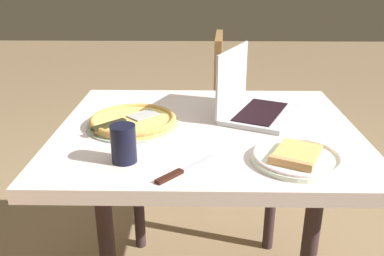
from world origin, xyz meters
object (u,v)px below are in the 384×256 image
at_px(pizza_tray, 133,121).
at_px(table_knife, 180,171).
at_px(drink_cup, 124,143).
at_px(chair_far, 199,106).
at_px(dining_table, 207,147).
at_px(pizza_plate, 297,157).
at_px(laptop, 251,102).

height_order(pizza_tray, table_knife, pizza_tray).
xyz_separation_m(pizza_tray, drink_cup, (-0.02, 0.28, 0.04)).
relative_size(drink_cup, chair_far, 0.12).
xyz_separation_m(dining_table, drink_cup, (0.25, 0.28, 0.14)).
xyz_separation_m(pizza_plate, chair_far, (0.28, -1.16, -0.24)).
height_order(dining_table, drink_cup, drink_cup).
height_order(laptop, chair_far, laptop).
bearing_deg(dining_table, table_knife, 76.78).
distance_m(pizza_tray, chair_far, 0.95).
bearing_deg(table_knife, chair_far, -92.41).
relative_size(laptop, pizza_tray, 1.16).
height_order(laptop, pizza_tray, laptop).
height_order(pizza_tray, drink_cup, drink_cup).
distance_m(table_knife, drink_cup, 0.19).
relative_size(laptop, drink_cup, 3.40).
bearing_deg(chair_far, pizza_tray, 75.07).
bearing_deg(pizza_plate, table_knife, 12.47).
bearing_deg(laptop, pizza_tray, 15.44).
distance_m(laptop, pizza_plate, 0.41).
distance_m(table_knife, chair_far, 1.25).
bearing_deg(dining_table, pizza_tray, -1.46).
height_order(dining_table, chair_far, chair_far).
xyz_separation_m(dining_table, pizza_plate, (-0.26, 0.27, 0.09)).
bearing_deg(table_knife, dining_table, -103.22).
relative_size(dining_table, laptop, 2.74).
height_order(table_knife, drink_cup, drink_cup).
distance_m(dining_table, laptop, 0.25).
bearing_deg(table_knife, pizza_plate, -167.53).
xyz_separation_m(dining_table, table_knife, (0.08, 0.34, 0.08)).
distance_m(dining_table, pizza_plate, 0.38).
relative_size(dining_table, pizza_plate, 3.92).
bearing_deg(drink_cup, table_knife, 157.98).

